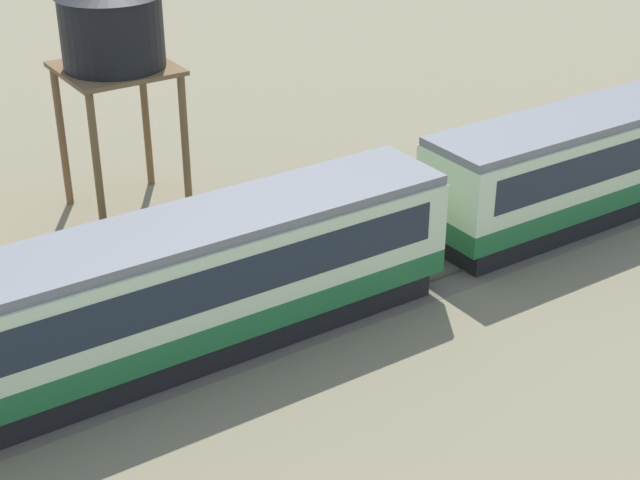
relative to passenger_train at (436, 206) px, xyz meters
name	(u,v)px	position (x,y,z in m)	size (l,w,h in m)	color
ground_plane	(557,221)	(6.25, 0.20, -2.35)	(600.00, 600.00, 0.00)	#7A7056
passenger_train	(436,206)	(0.00, 0.00, 0.00)	(78.40, 3.24, 4.24)	#1E6033
railway_track	(361,292)	(-3.01, 0.00, -2.34)	(116.55, 3.60, 0.04)	#665B51
water_tower	(112,31)	(-6.75, 10.17, 4.63)	(3.96, 3.96, 8.75)	brown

